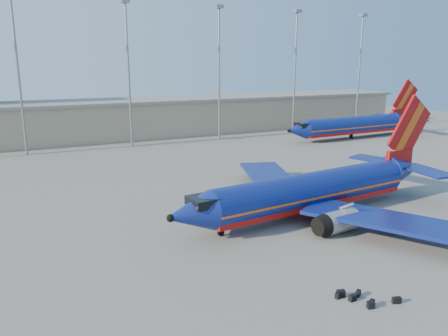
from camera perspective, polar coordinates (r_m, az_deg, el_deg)
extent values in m
plane|color=slate|center=(52.86, 6.07, -5.01)|extent=(220.00, 220.00, 0.00)
cube|color=tan|center=(107.65, -5.80, 6.73)|extent=(120.00, 15.00, 8.00)
cube|color=slate|center=(107.23, -5.85, 8.96)|extent=(122.00, 16.00, 0.60)
cylinder|color=gray|center=(88.41, -25.21, 10.54)|extent=(0.44, 0.44, 28.00)
cylinder|color=gray|center=(91.04, -12.32, 11.56)|extent=(0.44, 0.44, 28.00)
cube|color=gray|center=(91.71, -12.81, 20.51)|extent=(1.60, 1.60, 0.70)
cylinder|color=gray|center=(97.77, -0.63, 11.98)|extent=(0.44, 0.44, 28.00)
cube|color=gray|center=(98.40, -0.65, 20.34)|extent=(1.60, 1.60, 0.70)
cylinder|color=gray|center=(107.85, 9.24, 11.97)|extent=(0.44, 0.44, 28.00)
cube|color=gray|center=(108.41, 9.54, 19.54)|extent=(1.60, 1.60, 0.70)
cylinder|color=gray|center=(120.42, 17.23, 11.71)|extent=(0.44, 0.44, 28.00)
cube|color=gray|center=(120.93, 17.73, 18.48)|extent=(1.60, 1.60, 0.70)
cylinder|color=navy|center=(49.91, 11.35, -2.82)|extent=(26.26, 6.60, 4.01)
cube|color=#A20E0D|center=(50.21, 11.29, -3.95)|extent=(26.18, 5.85, 1.41)
cube|color=#DB5012|center=(49.99, 11.33, -3.12)|extent=(26.26, 6.65, 0.24)
cone|color=navy|center=(41.43, -4.42, -6.03)|extent=(4.93, 4.44, 4.01)
cube|color=black|center=(41.72, -2.73, -4.37)|extent=(2.87, 3.06, 0.87)
cone|color=navy|center=(61.43, 22.25, -0.12)|extent=(6.00, 4.55, 4.01)
cube|color=#A20E0D|center=(60.44, 21.88, 1.12)|extent=(4.58, 1.05, 2.38)
cube|color=#A20E0D|center=(61.02, 23.05, 4.75)|extent=(7.94, 1.15, 8.64)
cube|color=#DB5012|center=(60.84, 22.93, 4.74)|extent=(5.31, 0.98, 6.78)
cube|color=navy|center=(63.13, 19.39, 1.03)|extent=(5.21, 7.59, 0.24)
cube|color=navy|center=(58.94, 24.91, -0.33)|extent=(3.98, 7.24, 0.24)
cube|color=navy|center=(58.15, 6.11, -1.27)|extent=(10.39, 17.63, 0.38)
cube|color=navy|center=(45.36, 21.06, -6.48)|extent=(13.03, 17.25, 0.38)
cube|color=#A20E0D|center=(50.69, 11.72, -4.31)|extent=(6.89, 4.86, 1.08)
cylinder|color=gray|center=(53.66, 6.16, -3.33)|extent=(4.11, 2.65, 2.27)
cylinder|color=gray|center=(45.79, 14.86, -6.75)|extent=(4.11, 2.65, 2.27)
cylinder|color=gray|center=(43.78, -0.43, -8.14)|extent=(0.28, 0.28, 1.19)
cylinder|color=black|center=(43.88, -0.43, -8.44)|extent=(0.72, 0.34, 0.69)
cylinder|color=black|center=(53.66, 10.46, -4.37)|extent=(0.96, 0.68, 0.91)
cylinder|color=black|center=(49.88, 14.80, -6.01)|extent=(0.96, 0.68, 0.91)
cylinder|color=navy|center=(103.30, 16.36, 5.37)|extent=(26.30, 4.92, 4.04)
cube|color=#A20E0D|center=(103.44, 16.32, 4.80)|extent=(26.28, 4.15, 1.42)
cube|color=#DB5012|center=(103.34, 16.35, 5.22)|extent=(26.30, 4.96, 0.24)
cone|color=navy|center=(93.32, 9.52, 4.90)|extent=(4.72, 4.19, 4.04)
cube|color=black|center=(94.03, 10.23, 5.57)|extent=(2.71, 2.92, 0.87)
cone|color=navy|center=(114.85, 22.14, 5.89)|extent=(5.81, 4.23, 4.04)
cube|color=#A20E0D|center=(114.03, 21.92, 6.61)|extent=(4.60, 0.75, 2.40)
cube|color=#A20E0D|center=(114.85, 22.59, 8.52)|extent=(8.01, 0.62, 8.70)
cube|color=#DB5012|center=(114.69, 22.52, 8.52)|extent=(5.34, 0.64, 6.83)
cube|color=navy|center=(116.86, 20.64, 6.44)|extent=(4.86, 7.56, 0.24)
cube|color=navy|center=(112.11, 23.46, 5.92)|extent=(4.44, 7.45, 0.24)
cylinder|color=black|center=(103.66, 16.27, 4.03)|extent=(0.79, 0.79, 0.98)
cube|color=orange|center=(48.55, 21.67, -6.74)|extent=(2.32, 1.78, 0.98)
cube|color=black|center=(48.36, 21.73, -6.09)|extent=(1.27, 1.33, 0.34)
cylinder|color=black|center=(48.80, 20.52, -7.13)|extent=(0.54, 0.33, 0.51)
cylinder|color=black|center=(47.91, 21.09, -7.57)|extent=(0.54, 0.33, 0.51)
cylinder|color=black|center=(49.52, 22.14, -6.98)|extent=(0.54, 0.33, 0.51)
cylinder|color=black|center=(48.65, 22.74, -7.41)|extent=(0.54, 0.33, 0.51)
cube|color=black|center=(33.91, 18.67, -16.43)|extent=(0.70, 0.51, 0.51)
cube|color=black|center=(33.73, 18.62, -16.60)|extent=(0.58, 0.47, 0.51)
cube|color=black|center=(34.97, 21.61, -15.76)|extent=(0.70, 0.47, 0.47)
cube|color=black|center=(34.39, 14.74, -15.75)|extent=(0.67, 0.47, 0.44)
cube|color=black|center=(34.54, 15.01, -15.55)|extent=(0.68, 0.51, 0.53)
cube|color=black|center=(34.98, 17.13, -15.37)|extent=(0.57, 0.49, 0.47)
cube|color=black|center=(34.28, 16.46, -15.96)|extent=(0.61, 0.38, 0.46)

